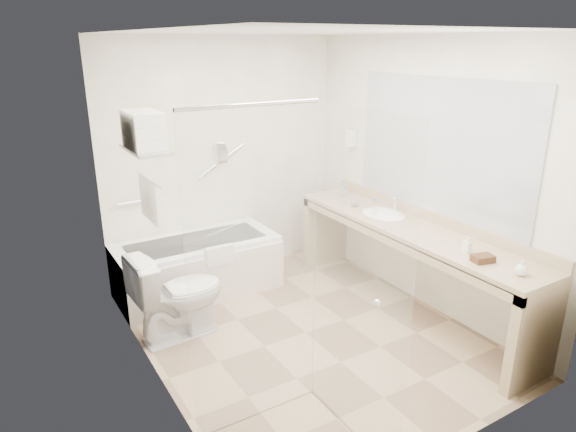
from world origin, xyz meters
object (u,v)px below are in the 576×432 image
bathtub (198,266)px  toilet (178,295)px  vanity_counter (409,248)px  water_bottle_left (374,209)px  amenity_basket (483,259)px

bathtub → toilet: bearing=-122.7°
bathtub → vanity_counter: (1.52, -1.39, 0.36)m
vanity_counter → water_bottle_left: bearing=109.0°
bathtub → vanity_counter: vanity_counter is taller
toilet → water_bottle_left: size_ratio=4.21×
bathtub → water_bottle_left: (1.40, -1.02, 0.66)m
amenity_basket → water_bottle_left: size_ratio=0.85×
bathtub → amenity_basket: amenity_basket is taller
bathtub → vanity_counter: 2.09m
vanity_counter → toilet: size_ratio=3.42×
vanity_counter → amenity_basket: 0.90m
bathtub → toilet: size_ratio=2.02×
bathtub → amenity_basket: (1.43, -2.25, 0.60)m
vanity_counter → toilet: 2.11m
bathtub → toilet: 0.84m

